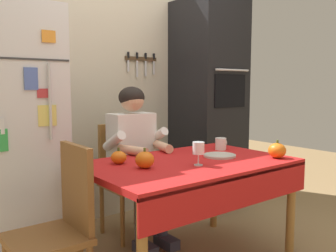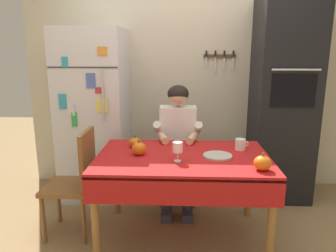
{
  "view_description": "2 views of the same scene",
  "coord_description": "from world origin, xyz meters",
  "px_view_note": "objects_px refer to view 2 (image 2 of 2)",
  "views": [
    {
      "loc": [
        -1.62,
        -1.78,
        1.26
      ],
      "look_at": [
        -0.05,
        0.26,
        0.97
      ],
      "focal_mm": 39.39,
      "sensor_mm": 36.0,
      "label": 1
    },
    {
      "loc": [
        -0.01,
        -2.4,
        1.58
      ],
      "look_at": [
        -0.12,
        0.18,
        0.97
      ],
      "focal_mm": 34.3,
      "sensor_mm": 36.0,
      "label": 2
    }
  ],
  "objects_px": {
    "chair_left_side": "(77,178)",
    "serving_tray": "(218,156)",
    "pumpkin_large": "(139,149)",
    "dining_table": "(183,166)",
    "wall_oven": "(283,101)",
    "pumpkin_small": "(135,142)",
    "wine_glass": "(178,148)",
    "pumpkin_medium": "(262,163)",
    "chair_behind_person": "(178,153)",
    "seated_person": "(178,137)",
    "coffee_mug": "(240,144)",
    "refrigerator": "(95,114)"
  },
  "relations": [
    {
      "from": "refrigerator",
      "to": "dining_table",
      "type": "relative_size",
      "value": 1.29
    },
    {
      "from": "wine_glass",
      "to": "wall_oven",
      "type": "bearing_deg",
      "value": 43.84
    },
    {
      "from": "dining_table",
      "to": "coffee_mug",
      "type": "xyz_separation_m",
      "value": [
        0.5,
        0.2,
        0.13
      ]
    },
    {
      "from": "dining_table",
      "to": "seated_person",
      "type": "height_order",
      "value": "seated_person"
    },
    {
      "from": "refrigerator",
      "to": "dining_table",
      "type": "bearing_deg",
      "value": -42.91
    },
    {
      "from": "wall_oven",
      "to": "serving_tray",
      "type": "xyz_separation_m",
      "value": [
        -0.77,
        -0.92,
        -0.3
      ]
    },
    {
      "from": "serving_tray",
      "to": "dining_table",
      "type": "bearing_deg",
      "value": 179.8
    },
    {
      "from": "pumpkin_large",
      "to": "dining_table",
      "type": "bearing_deg",
      "value": -3.59
    },
    {
      "from": "coffee_mug",
      "to": "serving_tray",
      "type": "relative_size",
      "value": 0.49
    },
    {
      "from": "coffee_mug",
      "to": "pumpkin_small",
      "type": "xyz_separation_m",
      "value": [
        -0.92,
        0.04,
        -0.0
      ]
    },
    {
      "from": "wine_glass",
      "to": "pumpkin_large",
      "type": "xyz_separation_m",
      "value": [
        -0.32,
        0.15,
        -0.06
      ]
    },
    {
      "from": "pumpkin_large",
      "to": "pumpkin_small",
      "type": "height_order",
      "value": "pumpkin_large"
    },
    {
      "from": "seated_person",
      "to": "chair_left_side",
      "type": "bearing_deg",
      "value": -146.95
    },
    {
      "from": "refrigerator",
      "to": "wall_oven",
      "type": "height_order",
      "value": "wall_oven"
    },
    {
      "from": "wall_oven",
      "to": "serving_tray",
      "type": "relative_size",
      "value": 8.98
    },
    {
      "from": "chair_behind_person",
      "to": "seated_person",
      "type": "xyz_separation_m",
      "value": [
        0.0,
        -0.19,
        0.23
      ]
    },
    {
      "from": "dining_table",
      "to": "chair_left_side",
      "type": "xyz_separation_m",
      "value": [
        -0.9,
        0.05,
        -0.14
      ]
    },
    {
      "from": "wall_oven",
      "to": "pumpkin_large",
      "type": "relative_size",
      "value": 16.41
    },
    {
      "from": "pumpkin_medium",
      "to": "pumpkin_small",
      "type": "bearing_deg",
      "value": 152.22
    },
    {
      "from": "wine_glass",
      "to": "pumpkin_large",
      "type": "distance_m",
      "value": 0.35
    },
    {
      "from": "coffee_mug",
      "to": "seated_person",
      "type": "bearing_deg",
      "value": 143.28
    },
    {
      "from": "seated_person",
      "to": "serving_tray",
      "type": "relative_size",
      "value": 5.32
    },
    {
      "from": "pumpkin_large",
      "to": "pumpkin_medium",
      "type": "xyz_separation_m",
      "value": [
        0.93,
        -0.31,
        0.0
      ]
    },
    {
      "from": "wall_oven",
      "to": "serving_tray",
      "type": "distance_m",
      "value": 1.24
    },
    {
      "from": "dining_table",
      "to": "chair_left_side",
      "type": "relative_size",
      "value": 1.51
    },
    {
      "from": "coffee_mug",
      "to": "pumpkin_small",
      "type": "distance_m",
      "value": 0.92
    },
    {
      "from": "chair_behind_person",
      "to": "coffee_mug",
      "type": "bearing_deg",
      "value": -47.53
    },
    {
      "from": "refrigerator",
      "to": "dining_table",
      "type": "distance_m",
      "value": 1.32
    },
    {
      "from": "chair_left_side",
      "to": "pumpkin_small",
      "type": "distance_m",
      "value": 0.58
    },
    {
      "from": "chair_behind_person",
      "to": "pumpkin_large",
      "type": "distance_m",
      "value": 0.88
    },
    {
      "from": "wall_oven",
      "to": "pumpkin_large",
      "type": "bearing_deg",
      "value": -147.41
    },
    {
      "from": "pumpkin_medium",
      "to": "pumpkin_small",
      "type": "distance_m",
      "value": 1.12
    },
    {
      "from": "wall_oven",
      "to": "dining_table",
      "type": "bearing_deg",
      "value": -138.69
    },
    {
      "from": "coffee_mug",
      "to": "pumpkin_medium",
      "type": "distance_m",
      "value": 0.49
    },
    {
      "from": "pumpkin_medium",
      "to": "serving_tray",
      "type": "distance_m",
      "value": 0.41
    },
    {
      "from": "coffee_mug",
      "to": "wine_glass",
      "type": "relative_size",
      "value": 0.75
    },
    {
      "from": "chair_behind_person",
      "to": "chair_left_side",
      "type": "relative_size",
      "value": 1.0
    },
    {
      "from": "wall_oven",
      "to": "pumpkin_small",
      "type": "distance_m",
      "value": 1.65
    },
    {
      "from": "chair_left_side",
      "to": "wine_glass",
      "type": "distance_m",
      "value": 0.94
    },
    {
      "from": "pumpkin_large",
      "to": "seated_person",
      "type": "bearing_deg",
      "value": 62.0
    },
    {
      "from": "chair_left_side",
      "to": "coffee_mug",
      "type": "height_order",
      "value": "chair_left_side"
    },
    {
      "from": "chair_left_side",
      "to": "serving_tray",
      "type": "bearing_deg",
      "value": -2.46
    },
    {
      "from": "chair_left_side",
      "to": "pumpkin_small",
      "type": "height_order",
      "value": "chair_left_side"
    },
    {
      "from": "wall_oven",
      "to": "wine_glass",
      "type": "distance_m",
      "value": 1.53
    },
    {
      "from": "chair_left_side",
      "to": "serving_tray",
      "type": "xyz_separation_m",
      "value": [
        1.18,
        -0.05,
        0.24
      ]
    },
    {
      "from": "serving_tray",
      "to": "wine_glass",
      "type": "bearing_deg",
      "value": -158.98
    },
    {
      "from": "wine_glass",
      "to": "pumpkin_medium",
      "type": "relative_size",
      "value": 1.18
    },
    {
      "from": "seated_person",
      "to": "pumpkin_large",
      "type": "xyz_separation_m",
      "value": [
        -0.31,
        -0.58,
        0.06
      ]
    },
    {
      "from": "coffee_mug",
      "to": "pumpkin_medium",
      "type": "height_order",
      "value": "pumpkin_medium"
    },
    {
      "from": "wall_oven",
      "to": "serving_tray",
      "type": "bearing_deg",
      "value": -129.79
    }
  ]
}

